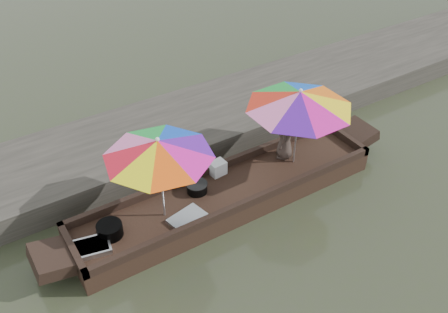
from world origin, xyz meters
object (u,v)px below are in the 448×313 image
cooking_pot (110,230)px  charcoal_grill (197,188)px  boat_hull (227,197)px  supply_bag (218,168)px  tray_crayfish (91,247)px  vendor (286,136)px  umbrella_stern (297,127)px  tray_scallop (188,219)px  umbrella_bow (161,179)px

cooking_pot → charcoal_grill: (1.66, 0.17, -0.02)m
boat_hull → charcoal_grill: charcoal_grill is taller
charcoal_grill → supply_bag: bearing=22.1°
tray_crayfish → vendor: 3.96m
boat_hull → supply_bag: (0.09, 0.45, 0.30)m
supply_bag → vendor: size_ratio=0.29×
vendor → umbrella_stern: umbrella_stern is taller
umbrella_stern → tray_scallop: bearing=-172.8°
tray_scallop → charcoal_grill: bearing=48.1°
tray_scallop → boat_hull: bearing=17.9°
cooking_pot → vendor: vendor is taller
cooking_pot → vendor: size_ratio=0.42×
tray_scallop → umbrella_stern: (2.42, 0.31, 0.74)m
tray_scallop → supply_bag: bearing=36.2°
tray_crayfish → charcoal_grill: charcoal_grill is taller
tray_crayfish → vendor: size_ratio=0.62×
boat_hull → supply_bag: bearing=79.2°
charcoal_grill → umbrella_bow: size_ratio=0.21×
charcoal_grill → boat_hull: bearing=-25.1°
tray_crayfish → umbrella_stern: bearing=1.1°
tray_scallop → charcoal_grill: 0.71m
tray_crayfish → supply_bag: size_ratio=2.12×
supply_bag → vendor: 1.40m
tray_scallop → supply_bag: 1.29m
tray_scallop → vendor: bearing=12.7°
tray_scallop → umbrella_bow: 0.85m
supply_bag → umbrella_stern: 1.59m
vendor → umbrella_stern: size_ratio=0.50×
tray_crayfish → umbrella_stern: 4.04m
cooking_pot → tray_crayfish: size_ratio=0.68×
umbrella_bow → boat_hull: bearing=0.0°
supply_bag → umbrella_bow: 1.52m
boat_hull → cooking_pot: size_ratio=13.80×
tray_crayfish → umbrella_stern: size_ratio=0.31×
boat_hull → cooking_pot: cooking_pot is taller
cooking_pot → umbrella_stern: umbrella_stern is taller
vendor → umbrella_stern: bearing=59.2°
boat_hull → umbrella_stern: 1.75m
charcoal_grill → supply_bag: size_ratio=1.25×
cooking_pot → supply_bag: (2.22, 0.40, 0.02)m
tray_scallop → umbrella_bow: (-0.26, 0.31, 0.74)m
tray_scallop → tray_crayfish: bearing=171.7°
supply_bag → tray_crayfish: bearing=-168.5°
vendor → tray_scallop: bearing=-30.2°
tray_crayfish → cooking_pot: bearing=19.7°
tray_scallop → vendor: vendor is taller
vendor → umbrella_bow: 2.66m
charcoal_grill → umbrella_stern: 2.07m
supply_bag → umbrella_stern: (1.38, -0.45, 0.65)m
umbrella_stern → supply_bag: bearing=162.0°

